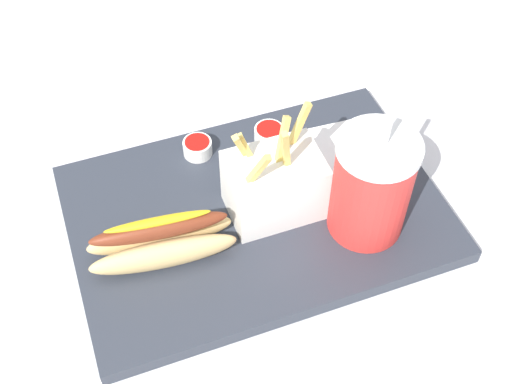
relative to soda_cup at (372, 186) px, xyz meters
The scene contains 8 objects.
ground_plane 0.16m from the soda_cup, 149.71° to the left, with size 2.40×2.40×0.02m, color silver.
food_tray 0.15m from the soda_cup, 149.71° to the left, with size 0.44×0.30×0.02m, color #2D333D.
soda_cup is the anchor object (origin of this frame).
fries_basket 0.11m from the soda_cup, 147.36° to the left, with size 0.11×0.08×0.15m.
hot_dog_1 0.24m from the soda_cup, behind, with size 0.17×0.07×0.07m.
ketchup_cup_1 0.19m from the soda_cup, 108.69° to the left, with size 0.04×0.04×0.02m.
ketchup_cup_2 0.24m from the soda_cup, 130.73° to the left, with size 0.04×0.04×0.02m.
napkin_stack 0.13m from the soda_cup, 76.56° to the left, with size 0.11×0.11×0.00m, color white.
Camera 1 is at (-0.17, -0.47, 0.65)m, focal length 46.48 mm.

